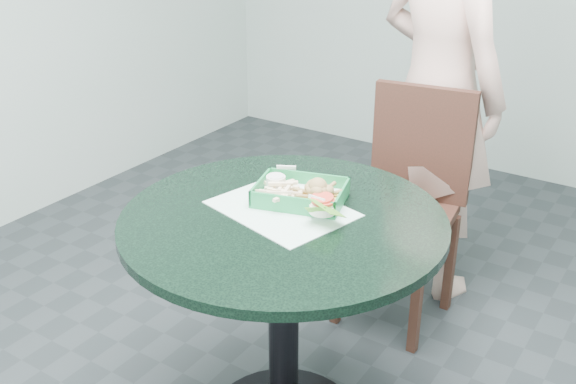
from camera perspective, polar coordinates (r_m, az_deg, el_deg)
The scene contains 9 objects.
cafe_table at distance 2.00m, azimuth -0.39°, elevation -6.89°, with size 0.93×0.93×0.75m.
dining_chair at distance 2.67m, azimuth 10.19°, elevation 0.10°, with size 0.40×0.40×0.93m.
diner_person at distance 2.77m, azimuth 12.83°, elevation 11.11°, with size 0.73×0.48×2.01m, color #D1A798.
placemat at distance 1.96m, azimuth -0.53°, elevation -1.95°, with size 0.39×0.29×0.00m, color silver.
food_basket at distance 2.00m, azimuth 1.06°, elevation -0.87°, with size 0.26×0.19×0.05m.
crab_sandwich at distance 1.94m, azimuth 2.14°, elevation -0.68°, with size 0.12×0.12×0.07m.
fries_pile at distance 2.00m, azimuth -0.32°, elevation -0.13°, with size 0.12×0.13×0.05m, color beige, non-canonical shape.
sauce_ramekin at distance 2.04m, azimuth -0.63°, elevation 0.70°, with size 0.06×0.06×0.03m.
garnish_cup at distance 1.87m, azimuth 2.08°, elevation -1.90°, with size 0.11×0.11×0.05m.
Camera 1 is at (0.95, -1.41, 1.64)m, focal length 42.00 mm.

